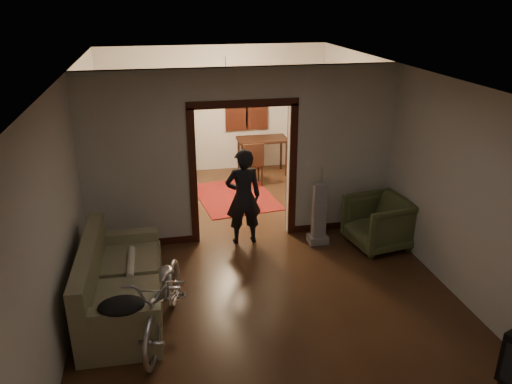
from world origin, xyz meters
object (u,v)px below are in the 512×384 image
object	(u,v)px
locker	(165,134)
armchair	(379,223)
sofa	(122,278)
desk	(262,156)
bicycle	(164,298)
person	(243,197)

from	to	relation	value
locker	armchair	bearing A→B (deg)	-60.92
sofa	desk	xyz separation A→B (m)	(2.84, 4.80, -0.07)
sofa	bicycle	xyz separation A→B (m)	(0.50, -0.54, -0.00)
armchair	desk	xyz separation A→B (m)	(-1.09, 3.78, -0.01)
armchair	sofa	bearing A→B (deg)	-84.36
person	desk	bearing A→B (deg)	-109.27
person	sofa	bearing A→B (deg)	39.09
bicycle	locker	size ratio (longest dim) A/B	0.95
bicycle	locker	bearing A→B (deg)	101.27
bicycle	locker	distance (m)	5.67
bicycle	person	bearing A→B (deg)	71.56
person	locker	bearing A→B (deg)	-74.39
bicycle	armchair	distance (m)	3.77
desk	locker	bearing A→B (deg)	-176.64
armchair	desk	world-z (taller)	armchair
person	locker	xyz separation A→B (m)	(-1.11, 3.51, 0.16)
bicycle	desk	size ratio (longest dim) A/B	1.65
person	locker	world-z (taller)	locker
armchair	person	size ratio (longest dim) A/B	0.57
sofa	bicycle	distance (m)	0.74
sofa	bicycle	world-z (taller)	sofa
sofa	desk	world-z (taller)	sofa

